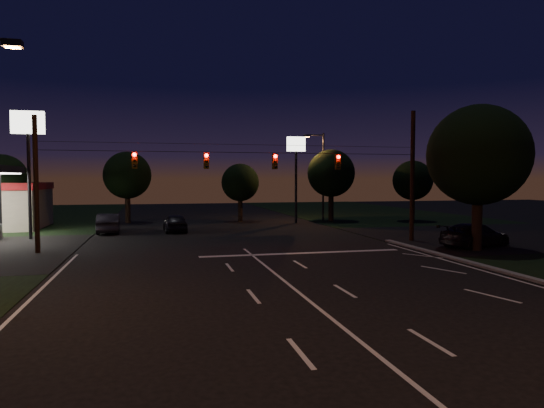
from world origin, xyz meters
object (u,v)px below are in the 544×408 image
object	(u,v)px
tree_right_near	(477,156)
car_oncoming_b	(109,223)
car_oncoming_a	(175,223)
car_cross	(475,235)
utility_pole_right	(411,241)

from	to	relation	value
tree_right_near	car_oncoming_b	bearing A→B (deg)	146.28
tree_right_near	car_oncoming_b	distance (m)	27.52
tree_right_near	car_oncoming_a	world-z (taller)	tree_right_near
car_cross	utility_pole_right	bearing A→B (deg)	15.33
utility_pole_right	tree_right_near	distance (m)	7.61
utility_pole_right	car_cross	xyz separation A→B (m)	(2.42, -3.58, 0.76)
utility_pole_right	car_oncoming_a	xyz separation A→B (m)	(-15.79, 9.80, 0.74)
car_oncoming_b	car_cross	distance (m)	27.17
tree_right_near	utility_pole_right	bearing A→B (deg)	107.53
car_oncoming_a	car_cross	distance (m)	22.59
car_oncoming_a	car_oncoming_b	distance (m)	5.23
utility_pole_right	car_oncoming_b	size ratio (longest dim) A/B	1.91
tree_right_near	car_cross	world-z (taller)	tree_right_near
utility_pole_right	car_cross	bearing A→B (deg)	-55.95
utility_pole_right	tree_right_near	world-z (taller)	tree_right_near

